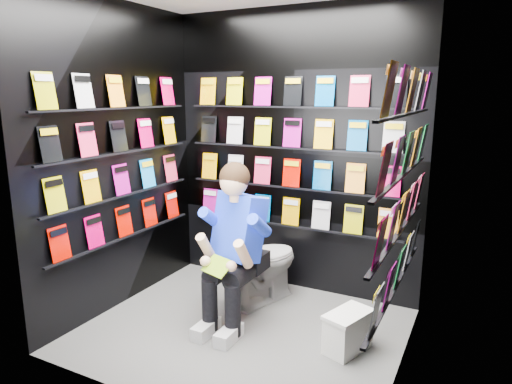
% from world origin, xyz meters
% --- Properties ---
extents(floor, '(2.40, 2.40, 0.00)m').
position_xyz_m(floor, '(0.00, 0.00, 0.00)').
color(floor, '#585755').
rests_on(floor, ground).
extents(wall_back, '(2.40, 0.04, 2.60)m').
position_xyz_m(wall_back, '(0.00, 1.00, 1.30)').
color(wall_back, black).
rests_on(wall_back, floor).
extents(wall_front, '(2.40, 0.04, 2.60)m').
position_xyz_m(wall_front, '(0.00, -1.00, 1.30)').
color(wall_front, black).
rests_on(wall_front, floor).
extents(wall_left, '(0.04, 2.00, 2.60)m').
position_xyz_m(wall_left, '(-1.20, 0.00, 1.30)').
color(wall_left, black).
rests_on(wall_left, floor).
extents(wall_right, '(0.04, 2.00, 2.60)m').
position_xyz_m(wall_right, '(1.20, 0.00, 1.30)').
color(wall_right, black).
rests_on(wall_right, floor).
extents(comics_back, '(2.10, 0.06, 1.37)m').
position_xyz_m(comics_back, '(0.00, 0.97, 1.31)').
color(comics_back, '#CE0C00').
rests_on(comics_back, wall_back).
extents(comics_left, '(0.06, 1.70, 1.37)m').
position_xyz_m(comics_left, '(-1.17, 0.00, 1.31)').
color(comics_left, '#CE0C00').
rests_on(comics_left, wall_left).
extents(comics_right, '(0.06, 1.70, 1.37)m').
position_xyz_m(comics_right, '(1.17, 0.00, 1.31)').
color(comics_right, '#CE0C00').
rests_on(comics_right, wall_right).
extents(toilet, '(0.64, 0.85, 0.73)m').
position_xyz_m(toilet, '(-0.11, 0.57, 0.37)').
color(toilet, white).
rests_on(toilet, floor).
extents(longbox, '(0.31, 0.41, 0.27)m').
position_xyz_m(longbox, '(0.82, 0.11, 0.14)').
color(longbox, white).
rests_on(longbox, floor).
extents(longbox_lid, '(0.33, 0.43, 0.03)m').
position_xyz_m(longbox_lid, '(0.82, 0.11, 0.28)').
color(longbox_lid, white).
rests_on(longbox_lid, longbox).
extents(reader, '(0.76, 0.92, 1.45)m').
position_xyz_m(reader, '(-0.11, 0.19, 0.78)').
color(reader, '#0826CC').
rests_on(reader, toilet).
extents(held_comic, '(0.27, 0.21, 0.10)m').
position_xyz_m(held_comic, '(-0.11, -0.16, 0.58)').
color(held_comic, green).
rests_on(held_comic, reader).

